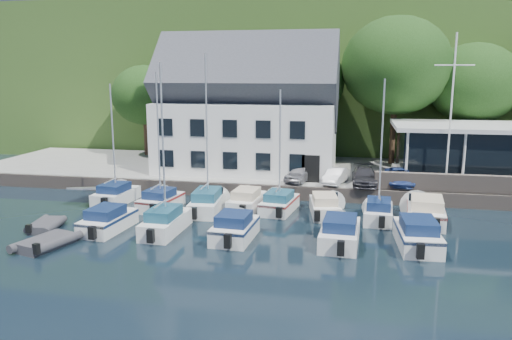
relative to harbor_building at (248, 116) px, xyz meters
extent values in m
plane|color=black|center=(7.00, -16.50, -5.35)|extent=(180.00, 180.00, 0.00)
cube|color=gray|center=(7.00, 1.00, -4.85)|extent=(60.00, 13.00, 1.00)
cube|color=#665A52|center=(7.00, -5.50, -4.85)|extent=(60.00, 0.30, 1.00)
cube|color=#375720|center=(7.00, 45.50, 2.65)|extent=(160.00, 75.00, 16.00)
cube|color=#525B2D|center=(15.00, 53.50, 10.80)|extent=(50.00, 30.00, 0.30)
imported|color=#A1A0A5|center=(4.75, -3.74, -3.75)|extent=(2.44, 3.78, 1.20)
imported|color=silver|center=(7.31, -4.00, -3.80)|extent=(1.94, 3.50, 1.09)
imported|color=#2C2C30|center=(9.33, -3.98, -3.75)|extent=(1.76, 4.18, 1.21)
imported|color=navy|center=(11.81, -3.61, -3.72)|extent=(1.50, 3.70, 1.26)
camera|label=1|loc=(8.39, -39.57, 3.62)|focal=35.00mm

